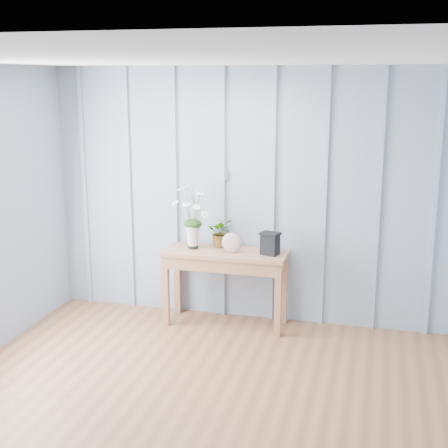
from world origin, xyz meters
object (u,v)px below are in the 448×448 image
(sideboard, at_px, (225,262))
(felt_disc_vessel, at_px, (232,243))
(daisy_vase, at_px, (193,209))
(carved_box, at_px, (270,243))

(sideboard, height_order, felt_disc_vessel, felt_disc_vessel)
(daisy_vase, distance_m, carved_box, 0.83)
(daisy_vase, xyz_separation_m, felt_disc_vessel, (0.41, -0.06, -0.30))
(felt_disc_vessel, bearing_deg, sideboard, 149.04)
(daisy_vase, relative_size, felt_disc_vessel, 3.26)
(daisy_vase, bearing_deg, felt_disc_vessel, -8.87)
(carved_box, bearing_deg, sideboard, 177.81)
(felt_disc_vessel, distance_m, carved_box, 0.37)
(sideboard, xyz_separation_m, felt_disc_vessel, (0.07, -0.05, 0.21))
(felt_disc_vessel, height_order, carved_box, carved_box)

